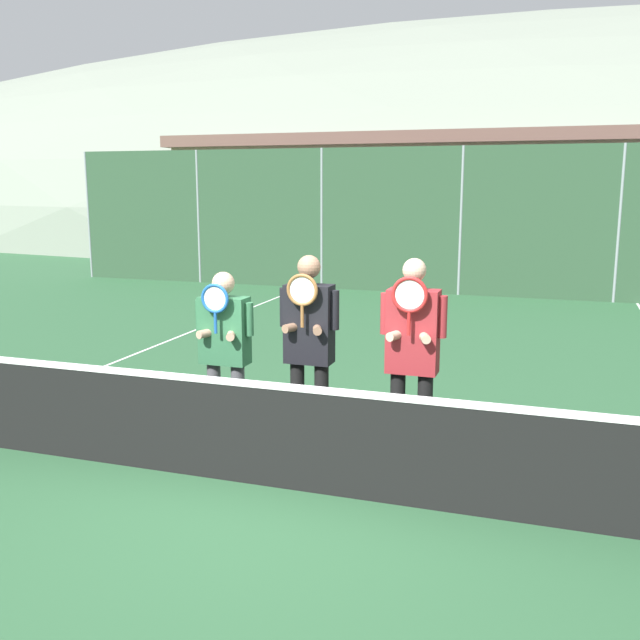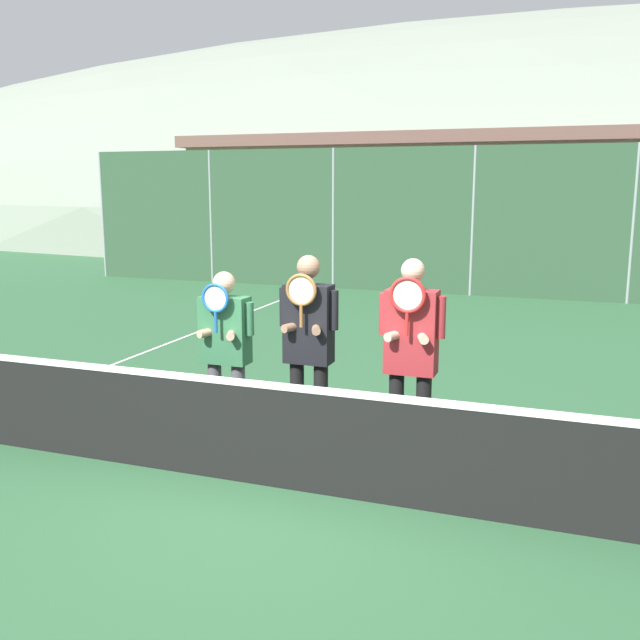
# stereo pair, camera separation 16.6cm
# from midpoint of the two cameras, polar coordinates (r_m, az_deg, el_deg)

# --- Properties ---
(ground_plane) EXTENTS (120.00, 120.00, 0.00)m
(ground_plane) POSITION_cam_midpoint_polar(r_m,az_deg,el_deg) (6.11, -4.34, -13.19)
(ground_plane) COLOR #2D5B38
(hill_distant) EXTENTS (123.97, 68.87, 24.11)m
(hill_distant) POSITION_cam_midpoint_polar(r_m,az_deg,el_deg) (53.98, 16.39, 7.80)
(hill_distant) COLOR gray
(hill_distant) RESTS_ON ground_plane
(clubhouse_building) EXTENTS (19.40, 5.50, 3.99)m
(clubhouse_building) POSITION_cam_midpoint_polar(r_m,az_deg,el_deg) (23.61, 11.98, 9.50)
(clubhouse_building) COLOR tan
(clubhouse_building) RESTS_ON ground_plane
(fence_back) EXTENTS (19.71, 0.06, 3.31)m
(fence_back) POSITION_cam_midpoint_polar(r_m,az_deg,el_deg) (16.32, 10.92, 7.74)
(fence_back) COLOR gray
(fence_back) RESTS_ON ground_plane
(tennis_net) EXTENTS (10.09, 0.09, 1.00)m
(tennis_net) POSITION_cam_midpoint_polar(r_m,az_deg,el_deg) (5.93, -4.40, -9.07)
(tennis_net) COLOR gray
(tennis_net) RESTS_ON ground_plane
(court_line_left_sideline) EXTENTS (0.05, 16.00, 0.01)m
(court_line_left_sideline) POSITION_cam_midpoint_polar(r_m,az_deg,el_deg) (10.37, -17.11, -3.47)
(court_line_left_sideline) COLOR white
(court_line_left_sideline) RESTS_ON ground_plane
(player_leftmost) EXTENTS (0.59, 0.34, 1.68)m
(player_leftmost) POSITION_cam_midpoint_polar(r_m,az_deg,el_deg) (6.80, -8.34, -1.88)
(player_leftmost) COLOR #56565B
(player_leftmost) RESTS_ON ground_plane
(player_center_left) EXTENTS (0.56, 0.34, 1.87)m
(player_center_left) POSITION_cam_midpoint_polar(r_m,az_deg,el_deg) (6.39, -1.63, -1.71)
(player_center_left) COLOR black
(player_center_left) RESTS_ON ground_plane
(player_center_right) EXTENTS (0.57, 0.34, 1.88)m
(player_center_right) POSITION_cam_midpoint_polar(r_m,az_deg,el_deg) (6.07, 6.62, -2.41)
(player_center_right) COLOR black
(player_center_right) RESTS_ON ground_plane
(car_far_left) EXTENTS (4.79, 2.07, 1.70)m
(car_far_left) POSITION_cam_midpoint_polar(r_m,az_deg,el_deg) (20.73, -3.02, 6.40)
(car_far_left) COLOR #B2B7BC
(car_far_left) RESTS_ON ground_plane
(car_left_of_center) EXTENTS (4.09, 2.04, 1.69)m
(car_left_of_center) POSITION_cam_midpoint_polar(r_m,az_deg,el_deg) (19.70, 11.25, 5.96)
(car_left_of_center) COLOR navy
(car_left_of_center) RESTS_ON ground_plane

